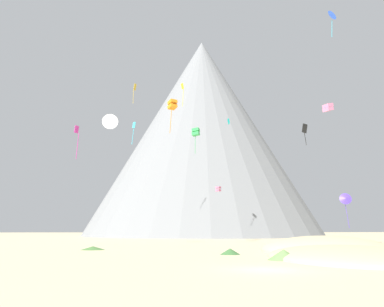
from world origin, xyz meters
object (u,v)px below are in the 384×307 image
bush_far_right (93,248)px  kite_black_mid (305,130)px  kite_magenta_mid (77,135)px  kite_teal_mid (229,121)px  kite_white_mid (110,122)px  kite_yellow_high (183,89)px  kite_indigo_low (346,199)px  bush_ridge_crest (298,255)px  kite_cyan_mid (134,129)px  rock_massif (206,141)px  bush_near_right (230,251)px  kite_green_mid (196,132)px  bush_near_left (284,255)px  kite_gold_high (135,90)px  kite_orange_mid (172,105)px  kite_blue_high (332,16)px  kite_pink_mid (328,108)px  kite_rainbow_low (218,189)px

bush_far_right → kite_black_mid: size_ratio=0.81×
kite_magenta_mid → kite_teal_mid: (23.59, 8.72, 4.85)m
bush_far_right → kite_white_mid: kite_white_mid is taller
kite_magenta_mid → kite_yellow_high: 28.59m
kite_magenta_mid → kite_indigo_low: bearing=178.1°
bush_ridge_crest → kite_cyan_mid: kite_cyan_mid is taller
kite_white_mid → kite_cyan_mid: bearing=-117.8°
rock_massif → kite_indigo_low: (17.53, -61.49, -23.40)m
bush_near_right → kite_green_mid: 38.43m
kite_magenta_mid → rock_massif: bearing=-126.0°
bush_far_right → kite_magenta_mid: 18.32m
bush_near_right → bush_near_left: bearing=-66.1°
bush_ridge_crest → kite_gold_high: 57.59m
kite_indigo_low → kite_cyan_mid: kite_cyan_mid is taller
bush_near_left → kite_white_mid: size_ratio=1.07×
kite_orange_mid → kite_cyan_mid: (-6.41, 5.58, -2.72)m
bush_far_right → kite_blue_high: (35.32, 10.15, 36.56)m
bush_near_left → kite_pink_mid: (13.86, 21.27, 18.96)m
bush_ridge_crest → kite_yellow_high: 51.98m
kite_rainbow_low → kite_teal_mid: bearing=132.6°
kite_black_mid → bush_near_right: bearing=78.3°
kite_magenta_mid → kite_indigo_low: size_ratio=0.80×
kite_teal_mid → kite_pink_mid: kite_teal_mid is taller
kite_black_mid → kite_green_mid: size_ratio=0.70×
kite_gold_high → kite_rainbow_low: kite_gold_high is taller
kite_magenta_mid → kite_pink_mid: size_ratio=3.19×
bush_near_right → kite_blue_high: bearing=43.1°
kite_green_mid → kite_magenta_mid: bearing=-32.7°
bush_far_right → kite_rainbow_low: (18.97, 29.42, 9.80)m
kite_white_mid → kite_yellow_high: kite_yellow_high is taller
bush_near_right → kite_black_mid: kite_black_mid is taller
rock_massif → kite_orange_mid: (-13.16, -68.49, -9.21)m
bush_near_right → kite_blue_high: 46.36m
kite_gold_high → kite_yellow_high: (9.79, -3.55, -0.99)m
bush_near_left → kite_black_mid: size_ratio=0.76×
kite_pink_mid → kite_indigo_low: size_ratio=0.25×
kite_teal_mid → kite_indigo_low: (20.89, 2.15, -13.01)m
rock_massif → kite_blue_high: (12.79, -71.02, 5.87)m
kite_black_mid → kite_green_mid: kite_green_mid is taller
bush_near_left → kite_green_mid: kite_green_mid is taller
bush_near_left → kite_black_mid: bearing=65.2°
bush_near_left → kite_magenta_mid: kite_magenta_mid is taller
kite_white_mid → bush_far_right: bearing=83.6°
kite_rainbow_low → kite_cyan_mid: (-16.00, -11.16, 8.97)m
bush_near_left → kite_rainbow_low: bearing=88.1°
kite_pink_mid → kite_cyan_mid: 31.36m
kite_orange_mid → rock_massif: bearing=48.9°
kite_pink_mid → kite_indigo_low: 20.85m
kite_green_mid → bush_ridge_crest: bearing=26.4°
kite_black_mid → kite_pink_mid: bearing=131.0°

